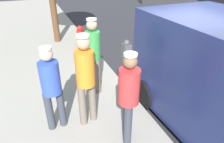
# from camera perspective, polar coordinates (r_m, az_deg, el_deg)

# --- Properties ---
(ground_plane) EXTENTS (80.00, 80.00, 0.00)m
(ground_plane) POSITION_cam_1_polar(r_m,az_deg,el_deg) (5.27, 17.34, -7.20)
(ground_plane) COLOR #2D2D33
(sidewalk_slab) EXTENTS (5.00, 32.00, 0.15)m
(sidewalk_slab) POSITION_cam_1_polar(r_m,az_deg,el_deg) (4.36, -23.93, -16.12)
(sidewalk_slab) COLOR #9E998E
(sidewalk_slab) RESTS_ON ground
(parking_meter_near) EXTENTS (0.14, 0.18, 1.52)m
(parking_meter_near) POSITION_cam_1_polar(r_m,az_deg,el_deg) (4.05, 3.95, 2.37)
(parking_meter_near) COLOR gray
(parking_meter_near) RESTS_ON sidewalk_slab
(pedestrian_in_green) EXTENTS (0.34, 0.34, 1.79)m
(pedestrian_in_green) POSITION_cam_1_polar(r_m,az_deg,el_deg) (4.57, -5.40, 5.53)
(pedestrian_in_green) COLOR #726656
(pedestrian_in_green) RESTS_ON sidewalk_slab
(pedestrian_in_red) EXTENTS (0.34, 0.34, 1.67)m
(pedestrian_in_red) POSITION_cam_1_polar(r_m,az_deg,el_deg) (3.25, 4.75, -6.45)
(pedestrian_in_red) COLOR #383D47
(pedestrian_in_red) RESTS_ON sidewalk_slab
(pedestrian_in_orange) EXTENTS (0.35, 0.34, 1.80)m
(pedestrian_in_orange) POSITION_cam_1_polar(r_m,az_deg,el_deg) (3.60, -7.49, -1.23)
(pedestrian_in_orange) COLOR #726656
(pedestrian_in_orange) RESTS_ON sidewalk_slab
(pedestrian_in_blue) EXTENTS (0.36, 0.34, 1.64)m
(pedestrian_in_blue) POSITION_cam_1_polar(r_m,az_deg,el_deg) (3.65, -16.81, -3.74)
(pedestrian_in_blue) COLOR #383D47
(pedestrian_in_blue) RESTS_ON sidewalk_slab
(fire_hydrant) EXTENTS (0.24, 0.24, 0.86)m
(fire_hydrant) POSITION_cam_1_polar(r_m,az_deg,el_deg) (7.45, -8.95, 9.45)
(fire_hydrant) COLOR red
(fire_hydrant) RESTS_ON sidewalk_slab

